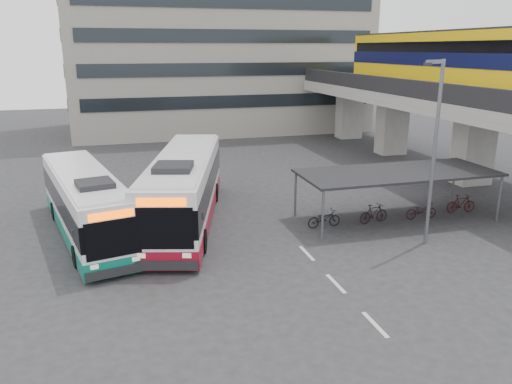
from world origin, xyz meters
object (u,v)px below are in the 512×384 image
object	(u,v)px
bus_main	(184,189)
pedestrian	(142,234)
lamp_post	(434,143)
bus_teal	(86,204)

from	to	relation	value
bus_main	pedestrian	xyz separation A→B (m)	(-2.37, -3.76, -0.80)
pedestrian	lamp_post	distance (m)	13.10
lamp_post	pedestrian	bearing A→B (deg)	145.51
bus_main	bus_teal	world-z (taller)	bus_main
bus_main	pedestrian	bearing A→B (deg)	-106.91
lamp_post	bus_teal	bearing A→B (deg)	135.58
bus_main	bus_teal	size ratio (longest dim) A/B	1.13
bus_teal	pedestrian	size ratio (longest dim) A/B	6.07
bus_main	bus_teal	distance (m)	4.74
bus_teal	lamp_post	world-z (taller)	lamp_post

